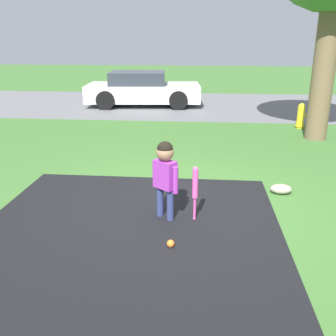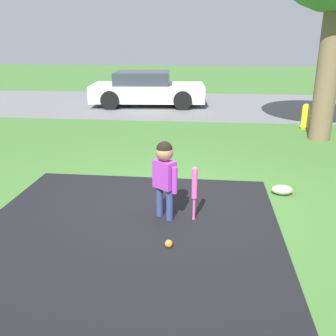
# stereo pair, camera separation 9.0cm
# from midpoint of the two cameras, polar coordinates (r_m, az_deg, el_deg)

# --- Properties ---
(ground_plane) EXTENTS (60.00, 60.00, 0.00)m
(ground_plane) POSITION_cam_midpoint_polar(r_m,az_deg,el_deg) (5.40, 1.23, -5.34)
(ground_plane) COLOR #3D6B2D
(driveway_strip) EXTENTS (3.75, 7.00, 0.01)m
(driveway_strip) POSITION_cam_midpoint_polar(r_m,az_deg,el_deg) (3.39, -11.64, -22.35)
(driveway_strip) COLOR black
(driveway_strip) RESTS_ON ground
(street_strip) EXTENTS (40.00, 6.00, 0.01)m
(street_strip) POSITION_cam_midpoint_polar(r_m,az_deg,el_deg) (13.72, 4.57, 9.62)
(street_strip) COLOR slate
(street_strip) RESTS_ON ground
(child) EXTENTS (0.35, 0.30, 1.04)m
(child) POSITION_cam_midpoint_polar(r_m,az_deg,el_deg) (4.71, 0.01, -0.21)
(child) COLOR navy
(child) RESTS_ON ground
(baseball_bat) EXTENTS (0.07, 0.07, 0.73)m
(baseball_bat) POSITION_cam_midpoint_polar(r_m,az_deg,el_deg) (4.74, 4.60, -2.76)
(baseball_bat) COLOR #E54CA5
(baseball_bat) RESTS_ON ground
(sports_ball) EXTENTS (0.09, 0.09, 0.09)m
(sports_ball) POSITION_cam_midpoint_polar(r_m,az_deg,el_deg) (4.30, 0.73, -11.45)
(sports_ball) COLOR orange
(sports_ball) RESTS_ON ground
(fire_hydrant) EXTENTS (0.26, 0.23, 0.66)m
(fire_hydrant) POSITION_cam_midpoint_polar(r_m,az_deg,el_deg) (10.50, 20.40, 7.37)
(fire_hydrant) COLOR yellow
(fire_hydrant) RESTS_ON ground
(parked_car) EXTENTS (4.05, 2.28, 1.17)m
(parked_car) POSITION_cam_midpoint_polar(r_m,az_deg,el_deg) (13.51, -3.05, 11.91)
(parked_car) COLOR silver
(parked_car) RESTS_ON ground
(edging_rock) EXTENTS (0.32, 0.22, 0.15)m
(edging_rock) POSITION_cam_midpoint_polar(r_m,az_deg,el_deg) (5.93, 17.41, -3.19)
(edging_rock) COLOR #9E937F
(edging_rock) RESTS_ON ground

